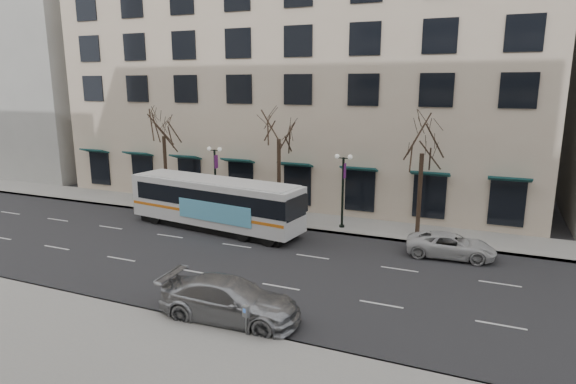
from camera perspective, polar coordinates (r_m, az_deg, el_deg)
The scene contains 13 objects.
ground at distance 28.27m, azimuth -8.37°, elevation -7.72°, with size 160.00×160.00×0.00m, color black.
sidewalk_far at distance 34.22m, azimuth 6.77°, elevation -3.90°, with size 80.00×4.00×0.15m, color gray.
building_hotel at distance 46.44m, azimuth 2.85°, elevation 15.39°, with size 40.00×20.00×24.00m, color #C5B097.
building_far_upblock at distance 67.91m, azimuth -28.12°, elevation 14.80°, with size 28.00×20.00×28.00m, color #999993.
tree_far_left at distance 39.58m, azimuth -14.59°, elevation 7.80°, with size 3.60×3.60×8.34m.
tree_far_mid at distance 34.45m, azimuth -1.11°, elevation 7.87°, with size 3.60×3.60×8.55m.
tree_far_right at distance 31.80m, azimuth 15.70°, elevation 6.13°, with size 3.60×3.60×8.06m.
lamp_post_left at distance 36.77m, azimuth -8.60°, elevation 1.80°, with size 1.22×0.45×5.21m.
lamp_post_right at distance 32.76m, azimuth 6.52°, elevation 0.53°, with size 1.22×0.45×5.21m.
city_bus at distance 33.18m, azimuth -8.58°, elevation -1.20°, with size 13.18×4.52×3.50m.
silver_car at distance 20.94m, azimuth -6.88°, elevation -12.58°, with size 2.49×6.12×1.78m, color #929599.
white_pickup at distance 29.47m, azimuth 18.74°, elevation -6.01°, with size 2.29×4.96×1.38m, color beige.
pay_station at distance 19.43m, azimuth -5.01°, elevation -14.20°, with size 0.30×0.24×1.20m.
Camera 1 is at (13.92, -22.57, 9.79)m, focal length 30.00 mm.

